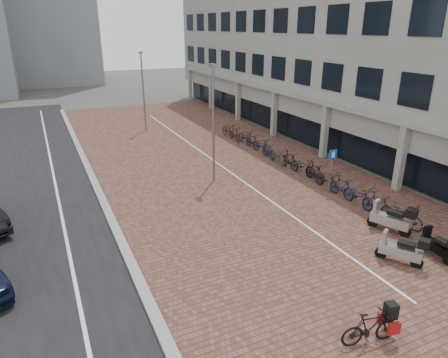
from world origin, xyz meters
TOP-DOWN VIEW (x-y plane):
  - ground at (0.00, 0.00)m, footprint 140.00×140.00m
  - plaza_brick at (2.00, 12.00)m, footprint 14.50×42.00m
  - street_asphalt at (-9.00, 12.00)m, footprint 8.00×50.00m
  - curb at (-5.10, 12.00)m, footprint 0.35×42.00m
  - lane_line at (-7.00, 12.00)m, footprint 0.12×44.00m
  - parking_line at (2.20, 12.00)m, footprint 0.10×30.00m
  - office_building at (12.97, 16.00)m, footprint 8.40×40.00m
  - hero_bike at (-0.26, -3.58)m, footprint 1.69×0.76m
  - scooter_front at (4.96, 0.77)m, footprint 1.24×1.91m
  - scooter_mid at (4.98, -1.40)m, footprint 0.61×1.58m
  - scooter_back at (3.50, -1.10)m, footprint 1.33×1.69m
  - parking_sign at (5.43, 5.13)m, footprint 0.47×0.09m
  - lamp_near at (0.83, 9.08)m, footprint 0.12×0.12m
  - lamp_far at (0.38, 21.65)m, footprint 0.12×0.12m
  - bike_row at (5.64, 9.05)m, footprint 1.33×18.13m

SIDE VIEW (x-z plane):
  - ground at x=0.00m, z-range 0.00..0.00m
  - street_asphalt at x=-9.00m, z-range -0.01..0.02m
  - plaza_brick at x=2.00m, z-range -0.01..0.03m
  - lane_line at x=-7.00m, z-range 0.02..0.02m
  - parking_line at x=2.20m, z-range 0.03..0.04m
  - curb at x=-5.10m, z-range 0.00..0.14m
  - hero_bike at x=-0.26m, z-range -0.06..1.09m
  - bike_row at x=5.64m, z-range 0.00..1.05m
  - scooter_mid at x=4.98m, z-range 0.00..1.06m
  - scooter_back at x=3.50m, z-range 0.00..1.15m
  - scooter_front at x=4.96m, z-range 0.00..1.26m
  - parking_sign at x=5.43m, z-range 0.36..2.61m
  - lamp_far at x=0.38m, z-range 0.00..6.00m
  - lamp_near at x=0.83m, z-range 0.00..6.06m
  - office_building at x=12.97m, z-range 0.94..15.94m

